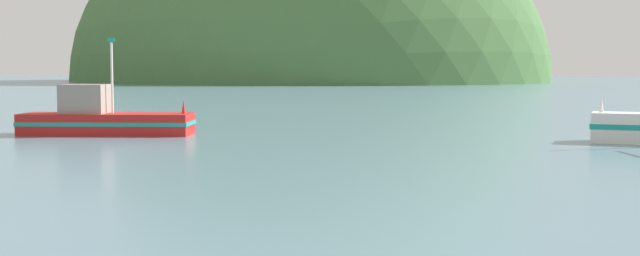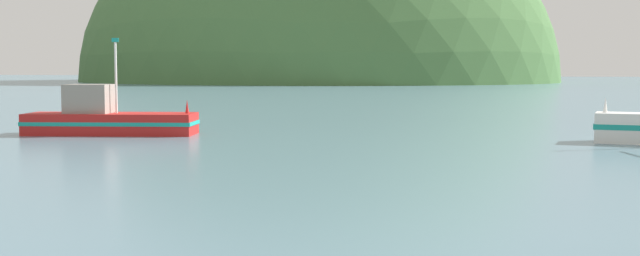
% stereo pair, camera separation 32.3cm
% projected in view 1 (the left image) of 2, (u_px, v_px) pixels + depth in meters
% --- Properties ---
extents(hill_mid_left, '(113.99, 91.19, 91.55)m').
position_uv_depth(hill_mid_left, '(305.00, 81.00, 188.18)').
color(hill_mid_left, '#47703D').
rests_on(hill_mid_left, ground).
extents(fishing_boat_red, '(8.95, 4.19, 4.91)m').
position_uv_depth(fishing_boat_red, '(103.00, 119.00, 39.90)').
color(fishing_boat_red, red).
rests_on(fishing_boat_red, ground).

